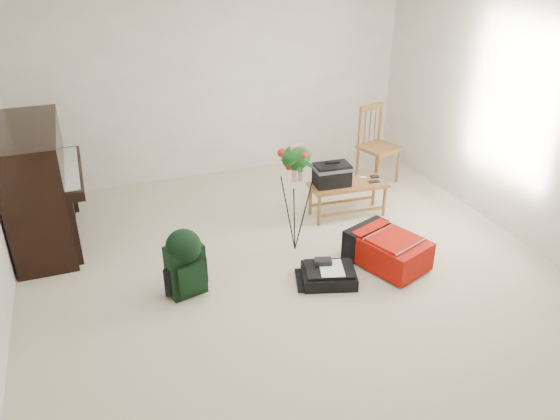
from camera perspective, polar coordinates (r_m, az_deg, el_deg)
name	(u,v)px	position (r m, az deg, el deg)	size (l,w,h in m)	color
floor	(297,279)	(5.22, 1.78, -7.18)	(5.00, 5.50, 0.01)	beige
wall_back	(217,80)	(7.13, -6.57, 13.30)	(5.00, 0.04, 2.50)	white
wall_right	(534,123)	(5.99, 25.00, 8.23)	(0.04, 5.50, 2.50)	white
piano	(40,188)	(6.08, -23.75, 2.08)	(0.71, 1.50, 1.25)	black
bench	(337,178)	(6.13, 6.01, 3.35)	(0.90, 0.41, 0.68)	olive
dining_chair	(378,145)	(7.16, 10.17, 6.66)	(0.53, 0.53, 0.99)	olive
red_suitcase	(385,247)	(5.47, 10.89, -3.83)	(0.73, 0.89, 0.32)	red
black_duffel	(329,274)	(5.16, 5.10, -6.72)	(0.59, 0.52, 0.21)	black
green_backpack	(185,260)	(4.90, -9.92, -5.13)	(0.36, 0.33, 0.65)	black
flower_stand	(296,199)	(5.39, 1.64, 1.15)	(0.38, 0.38, 1.18)	black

